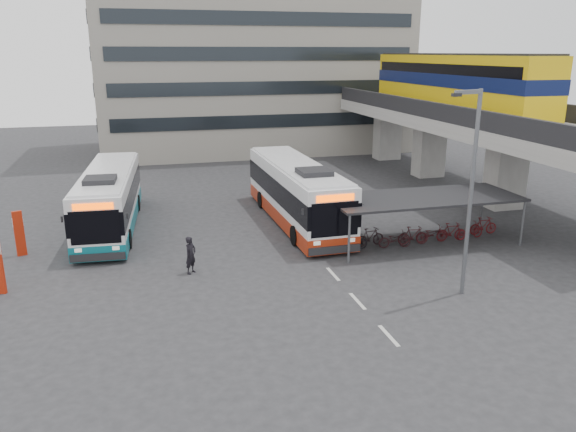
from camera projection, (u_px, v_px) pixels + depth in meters
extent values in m
plane|color=#28282B|center=(280.00, 280.00, 25.05)|extent=(120.00, 120.00, 0.00)
cube|color=gray|center=(506.00, 173.00, 36.03)|extent=(2.20, 1.60, 4.60)
cube|color=gray|center=(429.00, 148.00, 45.30)|extent=(2.20, 1.60, 4.60)
cube|color=gray|center=(387.00, 134.00, 52.71)|extent=(2.20, 1.60, 4.60)
cube|color=gray|center=(474.00, 123.00, 38.96)|extent=(8.00, 32.00, 0.90)
cube|color=black|center=(427.00, 109.00, 37.75)|extent=(0.35, 32.00, 1.10)
cube|color=black|center=(523.00, 107.00, 39.61)|extent=(0.35, 32.00, 1.10)
cube|color=gold|center=(454.00, 83.00, 41.12)|extent=(2.90, 20.00, 3.90)
cube|color=#0B133D|center=(454.00, 80.00, 41.06)|extent=(2.98, 20.02, 0.90)
cube|color=black|center=(455.00, 69.00, 40.84)|extent=(2.96, 19.20, 0.70)
cube|color=black|center=(456.00, 55.00, 40.57)|extent=(2.70, 19.60, 0.25)
cylinder|color=#595B60|center=(325.00, 218.00, 30.08)|extent=(0.12, 0.12, 2.40)
cylinder|color=#595B60|center=(482.00, 206.00, 32.46)|extent=(0.12, 0.12, 2.40)
cylinder|color=#595B60|center=(349.00, 239.00, 26.74)|extent=(0.12, 0.12, 2.40)
cylinder|color=#595B60|center=(522.00, 224.00, 29.12)|extent=(0.12, 0.12, 2.40)
cube|color=black|center=(424.00, 197.00, 29.24)|extent=(10.00, 4.00, 0.12)
imported|color=black|center=(351.00, 241.00, 28.82)|extent=(1.71, 0.60, 0.90)
imported|color=black|center=(371.00, 238.00, 29.09)|extent=(1.66, 0.47, 1.00)
imported|color=black|center=(392.00, 237.00, 29.38)|extent=(1.71, 0.60, 0.90)
imported|color=black|center=(411.00, 234.00, 29.65)|extent=(1.66, 0.47, 1.00)
imported|color=#350C0F|center=(431.00, 234.00, 29.95)|extent=(1.71, 0.60, 0.90)
imported|color=#3F0C0F|center=(450.00, 231.00, 30.22)|extent=(1.66, 0.47, 1.00)
imported|color=#490C0F|center=(469.00, 230.00, 30.52)|extent=(1.71, 0.60, 0.90)
imported|color=#540C0F|center=(487.00, 228.00, 30.79)|extent=(1.66, 0.47, 1.00)
cube|color=gray|center=(250.00, 24.00, 56.38)|extent=(30.00, 15.00, 25.00)
cube|color=beige|center=(389.00, 336.00, 20.10)|extent=(0.15, 1.60, 0.01)
cube|color=beige|center=(358.00, 301.00, 22.88)|extent=(0.15, 1.60, 0.01)
cube|color=beige|center=(333.00, 274.00, 25.67)|extent=(0.15, 1.60, 0.01)
cube|color=white|center=(296.00, 190.00, 33.09)|extent=(2.95, 12.92, 2.95)
cube|color=#9B260E|center=(296.00, 212.00, 33.47)|extent=(2.99, 12.96, 0.80)
cube|color=black|center=(296.00, 188.00, 33.05)|extent=(3.01, 12.94, 1.23)
cube|color=#FF4800|center=(335.00, 198.00, 26.84)|extent=(1.92, 0.11, 0.32)
cube|color=black|center=(314.00, 172.00, 29.64)|extent=(1.67, 1.74, 0.30)
cylinder|color=black|center=(295.00, 236.00, 29.35)|extent=(0.34, 1.08, 1.07)
cylinder|color=black|center=(299.00, 197.00, 37.15)|extent=(0.34, 1.08, 1.07)
cube|color=white|center=(110.00, 196.00, 32.00)|extent=(3.45, 12.37, 2.80)
cube|color=#0C5F6C|center=(112.00, 218.00, 32.36)|extent=(3.50, 12.41, 0.76)
cube|color=black|center=(109.00, 194.00, 31.96)|extent=(3.51, 12.40, 1.17)
cube|color=#FF4800|center=(93.00, 206.00, 25.95)|extent=(1.82, 0.21, 0.31)
cube|color=black|center=(100.00, 180.00, 28.66)|extent=(1.67, 1.74, 0.29)
cylinder|color=black|center=(78.00, 242.00, 28.47)|extent=(0.38, 1.04, 1.02)
cylinder|color=black|center=(137.00, 203.00, 35.82)|extent=(0.38, 1.04, 1.02)
imported|color=black|center=(191.00, 255.00, 25.57)|extent=(0.74, 0.75, 1.75)
cylinder|color=#595B60|center=(471.00, 196.00, 22.47)|extent=(0.17, 0.17, 8.44)
cube|color=#595B60|center=(468.00, 92.00, 21.03)|extent=(1.27, 0.43, 0.16)
cube|color=black|center=(457.00, 95.00, 20.80)|extent=(0.40, 0.27, 0.13)
cube|color=#AF210A|center=(19.00, 234.00, 27.72)|extent=(0.48, 0.28, 2.30)
cube|color=white|center=(18.00, 222.00, 27.55)|extent=(0.49, 0.20, 0.46)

